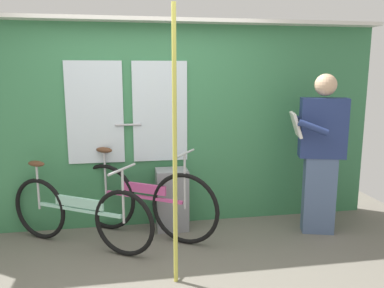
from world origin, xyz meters
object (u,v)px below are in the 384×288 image
at_px(bicycle_leaning_behind, 79,213).
at_px(handrail_pole, 175,151).
at_px(bicycle_near_door, 143,200).
at_px(passenger_reading_newspaper, 321,151).
at_px(trash_bin_by_wall, 172,199).

bearing_deg(bicycle_leaning_behind, handrail_pole, -11.35).
bearing_deg(bicycle_near_door, passenger_reading_newspaper, 26.63).
bearing_deg(passenger_reading_newspaper, handrail_pole, 41.42).
relative_size(bicycle_near_door, passenger_reading_newspaper, 0.84).
height_order(trash_bin_by_wall, handrail_pole, handrail_pole).
xyz_separation_m(passenger_reading_newspaper, handrail_pole, (-1.66, -0.76, 0.21)).
distance_m(bicycle_near_door, trash_bin_by_wall, 0.36).
bearing_deg(bicycle_leaning_behind, bicycle_near_door, 45.58).
distance_m(passenger_reading_newspaper, trash_bin_by_wall, 1.69).
height_order(bicycle_near_door, passenger_reading_newspaper, passenger_reading_newspaper).
bearing_deg(handrail_pole, bicycle_leaning_behind, 136.59).
bearing_deg(bicycle_near_door, trash_bin_by_wall, 56.19).
bearing_deg(bicycle_near_door, bicycle_leaning_behind, -133.41).
height_order(bicycle_leaning_behind, passenger_reading_newspaper, passenger_reading_newspaper).
distance_m(passenger_reading_newspaper, handrail_pole, 1.84).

